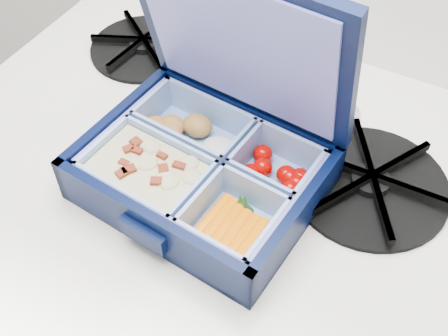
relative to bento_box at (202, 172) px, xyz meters
The scene contains 4 objects.
bento_box is the anchor object (origin of this frame).
burner_grate 0.19m from the bento_box, 29.34° to the left, with size 0.18×0.18×0.03m, color black.
burner_grate_rear 0.27m from the bento_box, 137.64° to the left, with size 0.15×0.15×0.02m, color black.
fork 0.13m from the bento_box, 69.26° to the left, with size 0.02×0.18×0.01m, color #BDBDC0, non-canonical shape.
Camera 1 is at (0.71, 1.28, 1.49)m, focal length 45.00 mm.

